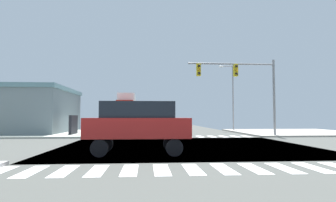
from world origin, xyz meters
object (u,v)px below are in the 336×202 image
at_px(suv_crossing_1, 138,123).
at_px(suv_leading_2, 131,118).
at_px(street_lamp, 231,91).
at_px(box_truck_trailing_2, 126,110).
at_px(traffic_signal_mast, 241,79).
at_px(bank_building, 7,110).

xyz_separation_m(suv_crossing_1, suv_leading_2, (-2.38, 39.61, 0.00)).
relative_size(street_lamp, suv_leading_2, 1.70).
xyz_separation_m(street_lamp, suv_leading_2, (-12.81, 19.40, -3.29)).
distance_m(suv_leading_2, box_truck_trailing_2, 13.51).
relative_size(traffic_signal_mast, suv_crossing_1, 1.62).
xyz_separation_m(traffic_signal_mast, bank_building, (-21.99, 6.64, -2.55)).
bearing_deg(box_truck_trailing_2, suv_crossing_1, 95.21).
xyz_separation_m(bank_building, suv_crossing_1, (13.70, -17.00, -0.91)).
distance_m(bank_building, suv_leading_2, 25.29).
bearing_deg(suv_crossing_1, suv_leading_2, 3.44).
distance_m(street_lamp, suv_leading_2, 23.48).
xyz_separation_m(bank_building, box_truck_trailing_2, (11.32, 9.14, 0.26)).
distance_m(suv_crossing_1, suv_leading_2, 39.68).
xyz_separation_m(traffic_signal_mast, suv_crossing_1, (-8.29, -10.36, -3.46)).
bearing_deg(traffic_signal_mast, suv_leading_2, 110.05).
bearing_deg(box_truck_trailing_2, suv_leading_2, -90.00).
bearing_deg(suv_leading_2, bank_building, 63.40).
bearing_deg(box_truck_trailing_2, street_lamp, 155.11).
relative_size(street_lamp, bank_building, 0.56).
distance_m(bank_building, suv_crossing_1, 21.86).
height_order(bank_building, box_truck_trailing_2, box_truck_trailing_2).
relative_size(suv_crossing_1, suv_leading_2, 1.00).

